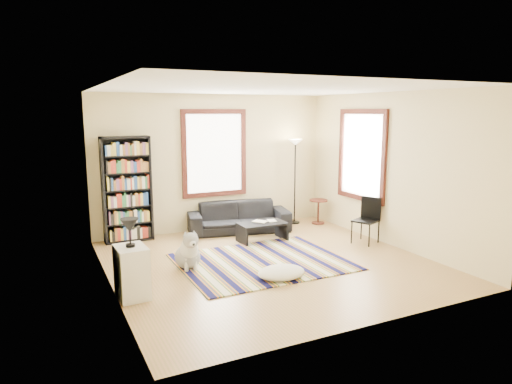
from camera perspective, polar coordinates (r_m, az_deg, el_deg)
name	(u,v)px	position (r m, az deg, el deg)	size (l,w,h in m)	color
floor	(269,265)	(7.61, 1.67, -9.15)	(5.00, 5.00, 0.10)	#A3764A
ceiling	(270,85)	(7.20, 1.79, 13.21)	(5.00, 5.00, 0.10)	white
wall_back	(213,163)	(9.58, -5.38, 3.69)	(5.00, 0.10, 2.80)	beige
wall_front	(377,209)	(5.18, 14.92, -2.02)	(5.00, 0.10, 2.80)	beige
wall_left	(103,190)	(6.50, -18.62, 0.20)	(0.10, 5.00, 2.80)	beige
wall_right	(393,170)	(8.73, 16.74, 2.70)	(0.10, 5.00, 2.80)	beige
window_back	(214,153)	(9.48, -5.22, 4.84)	(1.20, 0.06, 1.60)	white
window_right	(362,155)	(9.26, 13.09, 4.50)	(0.06, 1.20, 1.60)	white
rug	(262,262)	(7.60, 0.78, -8.69)	(2.67, 2.13, 0.02)	#0B0B3A
sofa	(239,217)	(9.44, -2.19, -3.13)	(2.07, 0.81, 0.61)	black
bookshelf	(127,189)	(8.94, -15.83, 0.31)	(0.90, 0.30, 2.00)	black
coffee_table	(262,232)	(8.75, 0.78, -5.01)	(0.90, 0.50, 0.36)	black
book_a	(257,223)	(8.66, 0.19, -3.85)	(0.25, 0.19, 0.02)	beige
book_b	(268,221)	(8.81, 1.51, -3.64)	(0.16, 0.21, 0.02)	beige
floor_cushion	(281,272)	(6.89, 3.18, -10.01)	(0.73, 0.55, 0.18)	beige
floor_lamp	(295,182)	(10.04, 4.88, 1.28)	(0.30, 0.30, 1.86)	black
side_table	(318,212)	(10.17, 7.79, -2.45)	(0.40, 0.40, 0.54)	#421810
folding_chair	(366,221)	(8.81, 13.54, -3.52)	(0.42, 0.40, 0.86)	black
white_cabinet	(132,272)	(6.35, -15.26, -9.65)	(0.38, 0.50, 0.70)	silver
table_lamp	(130,233)	(6.19, -15.49, -4.93)	(0.24, 0.24, 0.38)	black
dog	(187,249)	(7.32, -8.58, -7.07)	(0.44, 0.62, 0.62)	#ACACAC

